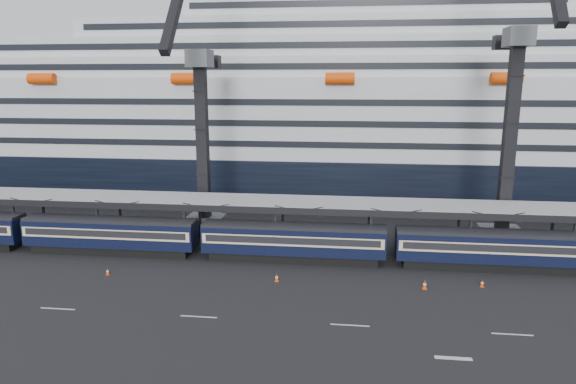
# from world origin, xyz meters

# --- Properties ---
(ground) EXTENTS (260.00, 260.00, 0.00)m
(ground) POSITION_xyz_m (0.00, 0.00, 0.00)
(ground) COLOR black
(ground) RESTS_ON ground
(lane_markings) EXTENTS (111.00, 4.27, 0.02)m
(lane_markings) POSITION_xyz_m (8.15, -5.23, 0.01)
(lane_markings) COLOR beige
(lane_markings) RESTS_ON ground
(train) EXTENTS (133.05, 3.00, 4.05)m
(train) POSITION_xyz_m (-4.65, 10.00, 2.20)
(train) COLOR black
(train) RESTS_ON ground
(canopy) EXTENTS (130.00, 6.25, 5.53)m
(canopy) POSITION_xyz_m (0.00, 14.00, 5.25)
(canopy) COLOR #919399
(canopy) RESTS_ON ground
(cruise_ship) EXTENTS (214.09, 28.84, 34.00)m
(cruise_ship) POSITION_xyz_m (-1.08, 45.99, 12.34)
(cruise_ship) COLOR black
(cruise_ship) RESTS_ON ground
(crane_dark_near) EXTENTS (4.50, 17.75, 35.08)m
(crane_dark_near) POSITION_xyz_m (-20.00, 18.59, 11.93)
(crane_dark_near) COLOR #44474B
(crane_dark_near) RESTS_ON ground
(crane_dark_mid) EXTENTS (4.50, 18.24, 39.64)m
(crane_dark_mid) POSITION_xyz_m (15.00, 17.59, 13.36)
(crane_dark_mid) COLOR #44474B
(crane_dark_mid) RESTS_ON ground
(traffic_cone_b) EXTENTS (0.34, 0.34, 0.68)m
(traffic_cone_b) POSITION_xyz_m (-25.44, 3.77, 0.33)
(traffic_cone_b) COLOR #F64607
(traffic_cone_b) RESTS_ON ground
(traffic_cone_c) EXTENTS (0.39, 0.39, 0.77)m
(traffic_cone_c) POSITION_xyz_m (-8.88, 4.11, 0.38)
(traffic_cone_c) COLOR #F64607
(traffic_cone_c) RESTS_ON ground
(traffic_cone_d) EXTENTS (0.43, 0.43, 0.86)m
(traffic_cone_d) POSITION_xyz_m (4.68, 3.97, 0.43)
(traffic_cone_d) COLOR #F64607
(traffic_cone_d) RESTS_ON ground
(traffic_cone_e) EXTENTS (0.35, 0.35, 0.71)m
(traffic_cone_e) POSITION_xyz_m (9.97, 5.12, 0.35)
(traffic_cone_e) COLOR #F64607
(traffic_cone_e) RESTS_ON ground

